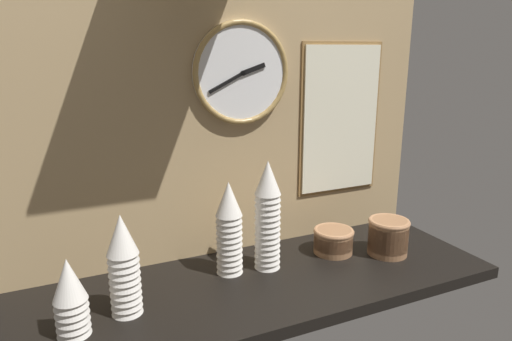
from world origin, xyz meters
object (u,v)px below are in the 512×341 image
wall_clock (242,73)px  menu_board (340,119)px  bowl_stack_far_right (388,236)px  cup_stack_center_right (268,215)px  cup_stack_far_left (70,297)px  bowl_stack_right (333,240)px  cup_stack_center (229,228)px  cup_stack_left (124,265)px

wall_clock → menu_board: 0.47m
menu_board → wall_clock: bearing=-178.8°
bowl_stack_far_right → wall_clock: 0.80m
bowl_stack_far_right → menu_board: size_ratio=0.25×
bowl_stack_far_right → cup_stack_center_right: bearing=168.8°
cup_stack_far_left → menu_board: size_ratio=0.37×
cup_stack_center_right → bowl_stack_right: bearing=0.8°
menu_board → bowl_stack_right: bearing=-126.4°
cup_stack_center → bowl_stack_right: bearing=-2.2°
wall_clock → bowl_stack_far_right: bearing=-28.8°
cup_stack_far_left → bowl_stack_far_right: cup_stack_far_left is taller
cup_stack_far_left → bowl_stack_right: bearing=8.5°
cup_stack_center_right → bowl_stack_far_right: (0.46, -0.09, -0.12)m
cup_stack_left → bowl_stack_far_right: size_ratio=2.00×
cup_stack_far_left → cup_stack_left: bearing=17.3°
cup_stack_center → menu_board: menu_board is taller
bowl_stack_right → cup_stack_center: bearing=177.8°
bowl_stack_far_right → bowl_stack_right: bearing=152.1°
cup_stack_center_right → wall_clock: 0.50m
bowl_stack_right → menu_board: size_ratio=0.25×
bowl_stack_right → wall_clock: 0.70m
cup_stack_far_left → bowl_stack_far_right: bearing=2.3°
cup_stack_left → bowl_stack_right: bearing=6.8°
bowl_stack_right → cup_stack_center_right: bearing=-179.2°
cup_stack_left → wall_clock: wall_clock is taller
bowl_stack_far_right → menu_board: (-0.05, 0.27, 0.40)m
cup_stack_center → cup_stack_far_left: (-0.51, -0.15, -0.05)m
cup_stack_far_left → bowl_stack_far_right: 1.10m
cup_stack_left → cup_stack_center: size_ratio=0.94×
bowl_stack_far_right → wall_clock: wall_clock is taller
cup_stack_center → bowl_stack_far_right: (0.59, -0.11, -0.09)m
cup_stack_center_right → bowl_stack_far_right: cup_stack_center_right is taller
cup_stack_center → bowl_stack_right: 0.43m
cup_stack_center_right → wall_clock: (-0.02, 0.17, 0.47)m
cup_stack_center → bowl_stack_far_right: cup_stack_center is taller
bowl_stack_far_right → cup_stack_left: bearing=179.9°
bowl_stack_far_right → menu_board: bearing=100.1°
cup_stack_left → cup_stack_center_right: bearing=10.1°
cup_stack_center_right → wall_clock: size_ratio=1.08×
cup_stack_center_right → cup_stack_left: bearing=-169.9°
bowl_stack_right → wall_clock: wall_clock is taller
cup_stack_center → cup_stack_left: bearing=-163.4°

